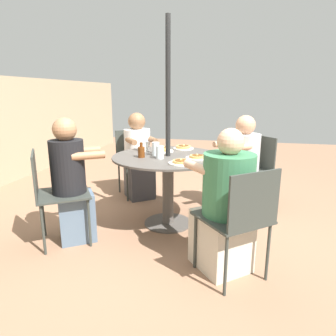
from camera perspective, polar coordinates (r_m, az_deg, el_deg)
name	(u,v)px	position (r m, az deg, el deg)	size (l,w,h in m)	color
ground_plane	(168,223)	(3.34, 0.00, -10.48)	(12.00, 12.00, 0.00)	#8C664C
patio_table	(168,172)	(3.14, 0.00, -0.82)	(1.16, 1.16, 0.76)	#4C4742
umbrella_pole	(168,127)	(3.05, 0.00, 7.77)	(0.05, 0.05, 2.10)	black
patio_chair_north	(253,166)	(3.78, 15.80, 0.36)	(0.65, 0.65, 0.88)	#333833
diner_north	(241,168)	(3.67, 13.73, -0.05)	(0.57, 0.58, 1.14)	gray
patio_chair_east	(134,157)	(4.19, -6.45, 2.14)	(0.65, 0.65, 0.88)	#333833
diner_east	(138,159)	(4.03, -5.68, 1.64)	(0.56, 0.54, 1.14)	#3D3D42
patio_chair_south	(53,190)	(2.94, -21.10, -3.93)	(0.64, 0.64, 0.88)	#333833
diner_south	(72,185)	(2.94, -17.82, -3.12)	(0.50, 0.53, 1.18)	slate
patio_chair_west	(240,215)	(2.26, 13.53, -8.79)	(0.65, 0.65, 0.88)	#333833
diner_west	(225,209)	(2.39, 10.74, -7.65)	(0.62, 0.61, 1.15)	beige
pancake_plate_a	(183,147)	(3.48, 2.93, 3.93)	(0.23, 0.23, 0.05)	silver
pancake_plate_b	(163,150)	(3.32, -0.97, 3.50)	(0.23, 0.23, 0.06)	silver
pancake_plate_c	(197,157)	(2.98, 5.61, 2.06)	(0.23, 0.23, 0.05)	silver
pancake_plate_d	(181,162)	(2.75, 2.55, 1.10)	(0.23, 0.23, 0.04)	silver
syrup_bottle	(141,152)	(3.03, -5.10, 3.12)	(0.09, 0.07, 0.15)	#602D0F
coffee_cup	(145,146)	(3.34, -4.48, 4.13)	(0.09, 0.09, 0.11)	white
drinking_glass_a	(160,152)	(2.96, -1.57, 3.02)	(0.08, 0.08, 0.13)	silver
drinking_glass_b	(156,149)	(3.11, -2.37, 3.66)	(0.08, 0.08, 0.14)	silver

